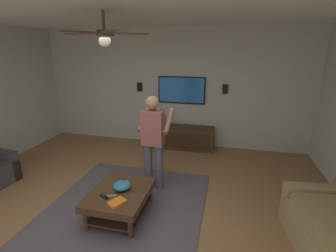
{
  "coord_description": "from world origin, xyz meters",
  "views": [
    {
      "loc": [
        -2.83,
        -1.37,
        2.34
      ],
      "look_at": [
        1.38,
        -0.34,
        0.99
      ],
      "focal_mm": 26.3,
      "sensor_mm": 36.0,
      "label": 1
    }
  ],
  "objects_px": {
    "coffee_table": "(120,197)",
    "person_standing": "(153,138)",
    "book": "(117,202)",
    "wall_speaker_left": "(225,89)",
    "remote_white": "(123,182)",
    "remote_black": "(104,197)",
    "tv": "(181,90)",
    "vase_round": "(166,122)",
    "bowl": "(122,186)",
    "remote_grey": "(110,197)",
    "media_console": "(179,137)",
    "wall_speaker_right": "(140,87)",
    "ceiling_fan": "(104,35)"
  },
  "relations": [
    {
      "from": "media_console",
      "to": "ceiling_fan",
      "type": "relative_size",
      "value": 1.46
    },
    {
      "from": "remote_black",
      "to": "wall_speaker_left",
      "type": "distance_m",
      "value": 3.72
    },
    {
      "from": "media_console",
      "to": "bowl",
      "type": "distance_m",
      "value": 2.76
    },
    {
      "from": "bowl",
      "to": "vase_round",
      "type": "height_order",
      "value": "vase_round"
    },
    {
      "from": "bowl",
      "to": "remote_white",
      "type": "distance_m",
      "value": 0.18
    },
    {
      "from": "wall_speaker_right",
      "to": "book",
      "type": "bearing_deg",
      "value": -165.34
    },
    {
      "from": "media_console",
      "to": "tv",
      "type": "height_order",
      "value": "tv"
    },
    {
      "from": "person_standing",
      "to": "remote_white",
      "type": "distance_m",
      "value": 0.88
    },
    {
      "from": "remote_grey",
      "to": "wall_speaker_left",
      "type": "relative_size",
      "value": 0.68
    },
    {
      "from": "remote_black",
      "to": "remote_white",
      "type": "bearing_deg",
      "value": -78.02
    },
    {
      "from": "coffee_table",
      "to": "remote_white",
      "type": "xyz_separation_m",
      "value": [
        0.21,
        0.04,
        0.12
      ]
    },
    {
      "from": "coffee_table",
      "to": "remote_white",
      "type": "relative_size",
      "value": 6.67
    },
    {
      "from": "coffee_table",
      "to": "person_standing",
      "type": "distance_m",
      "value": 1.09
    },
    {
      "from": "remote_grey",
      "to": "person_standing",
      "type": "bearing_deg",
      "value": -135.89
    },
    {
      "from": "wall_speaker_right",
      "to": "ceiling_fan",
      "type": "xyz_separation_m",
      "value": [
        -2.69,
        -0.52,
        1.09
      ]
    },
    {
      "from": "coffee_table",
      "to": "remote_white",
      "type": "height_order",
      "value": "remote_white"
    },
    {
      "from": "coffee_table",
      "to": "book",
      "type": "distance_m",
      "value": 0.34
    },
    {
      "from": "person_standing",
      "to": "wall_speaker_right",
      "type": "distance_m",
      "value": 2.47
    },
    {
      "from": "wall_speaker_left",
      "to": "remote_black",
      "type": "bearing_deg",
      "value": 155.58
    },
    {
      "from": "coffee_table",
      "to": "remote_grey",
      "type": "relative_size",
      "value": 6.67
    },
    {
      "from": "media_console",
      "to": "wall_speaker_right",
      "type": "distance_m",
      "value": 1.61
    },
    {
      "from": "remote_white",
      "to": "remote_grey",
      "type": "relative_size",
      "value": 1.0
    },
    {
      "from": "remote_black",
      "to": "wall_speaker_right",
      "type": "height_order",
      "value": "wall_speaker_right"
    },
    {
      "from": "book",
      "to": "wall_speaker_left",
      "type": "bearing_deg",
      "value": 8.26
    },
    {
      "from": "book",
      "to": "ceiling_fan",
      "type": "xyz_separation_m",
      "value": [
        0.64,
        0.36,
        2.11
      ]
    },
    {
      "from": "wall_speaker_left",
      "to": "tv",
      "type": "bearing_deg",
      "value": 90.73
    },
    {
      "from": "remote_white",
      "to": "coffee_table",
      "type": "bearing_deg",
      "value": 60.1
    },
    {
      "from": "book",
      "to": "vase_round",
      "type": "bearing_deg",
      "value": 30.7
    },
    {
      "from": "remote_black",
      "to": "ceiling_fan",
      "type": "distance_m",
      "value": 2.19
    },
    {
      "from": "coffee_table",
      "to": "vase_round",
      "type": "bearing_deg",
      "value": 0.23
    },
    {
      "from": "book",
      "to": "wall_speaker_right",
      "type": "distance_m",
      "value": 3.6
    },
    {
      "from": "ceiling_fan",
      "to": "media_console",
      "type": "bearing_deg",
      "value": -13.07
    },
    {
      "from": "person_standing",
      "to": "wall_speaker_left",
      "type": "bearing_deg",
      "value": -23.89
    },
    {
      "from": "tv",
      "to": "person_standing",
      "type": "bearing_deg",
      "value": -1.41
    },
    {
      "from": "tv",
      "to": "ceiling_fan",
      "type": "xyz_separation_m",
      "value": [
        -2.68,
        0.57,
        1.12
      ]
    },
    {
      "from": "tv",
      "to": "person_standing",
      "type": "xyz_separation_m",
      "value": [
        -2.18,
        0.05,
        -0.47
      ]
    },
    {
      "from": "person_standing",
      "to": "bowl",
      "type": "bearing_deg",
      "value": 166.15
    },
    {
      "from": "remote_black",
      "to": "wall_speaker_left",
      "type": "height_order",
      "value": "wall_speaker_left"
    },
    {
      "from": "remote_white",
      "to": "ceiling_fan",
      "type": "bearing_deg",
      "value": -72.51
    },
    {
      "from": "remote_white",
      "to": "remote_black",
      "type": "relative_size",
      "value": 1.0
    },
    {
      "from": "coffee_table",
      "to": "tv",
      "type": "bearing_deg",
      "value": -5.78
    },
    {
      "from": "media_console",
      "to": "remote_white",
      "type": "distance_m",
      "value": 2.6
    },
    {
      "from": "vase_round",
      "to": "wall_speaker_right",
      "type": "bearing_deg",
      "value": 69.37
    },
    {
      "from": "bowl",
      "to": "remote_black",
      "type": "distance_m",
      "value": 0.3
    },
    {
      "from": "vase_round",
      "to": "ceiling_fan",
      "type": "bearing_deg",
      "value": 174.09
    },
    {
      "from": "person_standing",
      "to": "remote_black",
      "type": "relative_size",
      "value": 10.93
    },
    {
      "from": "bowl",
      "to": "remote_black",
      "type": "xyz_separation_m",
      "value": [
        -0.25,
        0.15,
        -0.05
      ]
    },
    {
      "from": "vase_round",
      "to": "remote_grey",
      "type": "bearing_deg",
      "value": 179.19
    },
    {
      "from": "tv",
      "to": "book",
      "type": "distance_m",
      "value": 3.47
    },
    {
      "from": "book",
      "to": "wall_speaker_right",
      "type": "xyz_separation_m",
      "value": [
        3.34,
        0.87,
        1.02
      ]
    }
  ]
}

